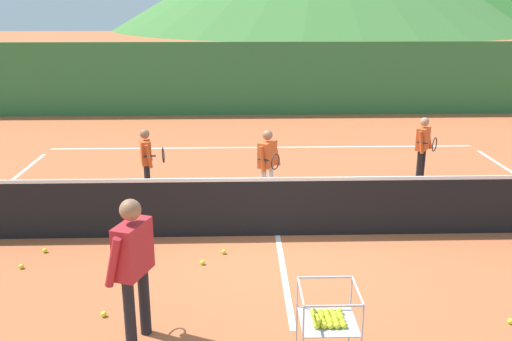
{
  "coord_description": "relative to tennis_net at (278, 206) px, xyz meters",
  "views": [
    {
      "loc": [
        -0.59,
        -8.2,
        3.62
      ],
      "look_at": [
        -0.33,
        0.46,
        0.95
      ],
      "focal_mm": 39.15,
      "sensor_mm": 36.0,
      "label": 1
    }
  ],
  "objects": [
    {
      "name": "ball_cart",
      "position": [
        0.26,
        -3.37,
        0.08
      ],
      "size": [
        0.58,
        0.58,
        0.9
      ],
      "color": "#B7B7BC",
      "rests_on": "ground"
    },
    {
      "name": "line_service_center",
      "position": [
        0.0,
        0.0,
        -0.5
      ],
      "size": [
        0.08,
        5.37,
        0.01
      ],
      "primitive_type": "cube",
      "color": "white",
      "rests_on": "ground"
    },
    {
      "name": "ground_plane",
      "position": [
        0.0,
        0.0,
        -0.5
      ],
      "size": [
        120.0,
        120.0,
        0.0
      ],
      "primitive_type": "plane",
      "color": "#BC6038"
    },
    {
      "name": "windscreen_fence",
      "position": [
        0.0,
        9.74,
        0.67
      ],
      "size": [
        23.55,
        0.08,
        2.33
      ],
      "primitive_type": "cube",
      "color": "#33753D",
      "rests_on": "ground"
    },
    {
      "name": "instructor",
      "position": [
        -1.73,
        -2.81,
        0.5
      ],
      "size": [
        0.47,
        0.83,
        1.66
      ],
      "color": "black",
      "rests_on": "ground"
    },
    {
      "name": "student_0",
      "position": [
        -2.34,
        1.96,
        0.29
      ],
      "size": [
        0.52,
        0.57,
        1.31
      ],
      "color": "black",
      "rests_on": "ground"
    },
    {
      "name": "tennis_ball_2",
      "position": [
        -0.84,
        -0.65,
        -0.47
      ],
      "size": [
        0.07,
        0.07,
        0.07
      ],
      "primitive_type": "sphere",
      "color": "yellow",
      "rests_on": "ground"
    },
    {
      "name": "tennis_ball_7",
      "position": [
        -3.67,
        -1.03,
        -0.47
      ],
      "size": [
        0.07,
        0.07,
        0.07
      ],
      "primitive_type": "sphere",
      "color": "yellow",
      "rests_on": "ground"
    },
    {
      "name": "student_2",
      "position": [
        3.17,
        2.77,
        0.3
      ],
      "size": [
        0.45,
        0.71,
        1.33
      ],
      "color": "black",
      "rests_on": "ground"
    },
    {
      "name": "tennis_ball_8",
      "position": [
        -3.52,
        -0.52,
        -0.47
      ],
      "size": [
        0.07,
        0.07,
        0.07
      ],
      "primitive_type": "sphere",
      "color": "yellow",
      "rests_on": "ground"
    },
    {
      "name": "student_1",
      "position": [
        -0.08,
        1.57,
        0.32
      ],
      "size": [
        0.46,
        0.73,
        1.37
      ],
      "color": "silver",
      "rests_on": "ground"
    },
    {
      "name": "line_baseline_far",
      "position": [
        0.0,
        5.53,
        -0.5
      ],
      "size": [
        10.71,
        0.08,
        0.01
      ],
      "primitive_type": "cube",
      "color": "white",
      "rests_on": "ground"
    },
    {
      "name": "tennis_ball_3",
      "position": [
        2.54,
        -2.62,
        -0.47
      ],
      "size": [
        0.07,
        0.07,
        0.07
      ],
      "primitive_type": "sphere",
      "color": "yellow",
      "rests_on": "ground"
    },
    {
      "name": "tennis_net",
      "position": [
        0.0,
        0.0,
        0.0
      ],
      "size": [
        10.8,
        0.08,
        1.05
      ],
      "color": "#333338",
      "rests_on": "ground"
    },
    {
      "name": "tennis_ball_4",
      "position": [
        -1.14,
        -0.99,
        -0.47
      ],
      "size": [
        0.07,
        0.07,
        0.07
      ],
      "primitive_type": "sphere",
      "color": "yellow",
      "rests_on": "ground"
    },
    {
      "name": "tennis_ball_1",
      "position": [
        -2.23,
        -2.32,
        -0.47
      ],
      "size": [
        0.07,
        0.07,
        0.07
      ],
      "primitive_type": "sphere",
      "color": "yellow",
      "rests_on": "ground"
    }
  ]
}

